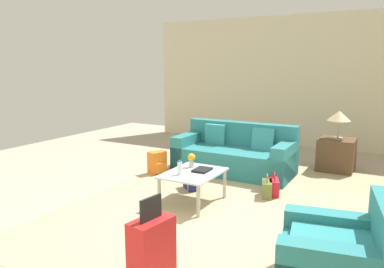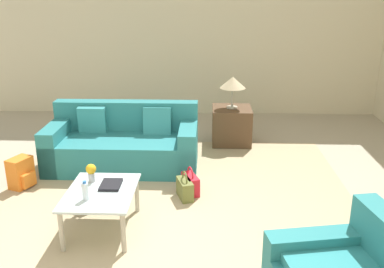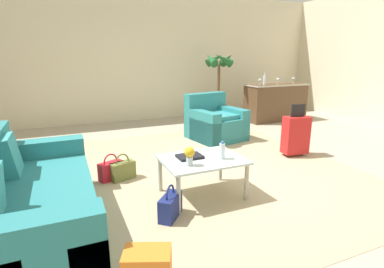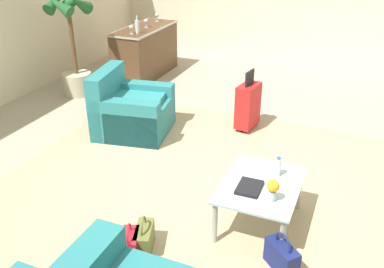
{
  "view_description": "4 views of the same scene",
  "coord_description": "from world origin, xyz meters",
  "px_view_note": "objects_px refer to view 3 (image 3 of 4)",
  "views": [
    {
      "loc": [
        4.03,
        1.95,
        1.93
      ],
      "look_at": [
        -0.05,
        -0.32,
        1.07
      ],
      "focal_mm": 35.0,
      "sensor_mm": 36.0,
      "label": 1
    },
    {
      "loc": [
        3.57,
        0.59,
        2.44
      ],
      "look_at": [
        -0.99,
        0.43,
        0.89
      ],
      "focal_mm": 40.0,
      "sensor_mm": 36.0,
      "label": 2
    },
    {
      "loc": [
        -1.79,
        -3.4,
        1.59
      ],
      "look_at": [
        -0.32,
        -0.02,
        0.62
      ],
      "focal_mm": 28.0,
      "sensor_mm": 36.0,
      "label": 3
    },
    {
      "loc": [
        -3.71,
        -1.2,
        2.64
      ],
      "look_at": [
        -0.26,
        0.25,
        0.76
      ],
      "focal_mm": 40.0,
      "sensor_mm": 36.0,
      "label": 4
    }
  ],
  "objects_px": {
    "armchair": "(214,124)",
    "wine_glass_leftmost": "(260,80)",
    "handbag_olive": "(123,170)",
    "handbag_navy": "(170,206)",
    "couch": "(24,205)",
    "coffee_table_book": "(190,156)",
    "suitcase_red": "(296,134)",
    "water_bottle": "(222,151)",
    "potted_palm": "(218,88)",
    "wine_glass_right_of_centre": "(294,79)",
    "handbag_red": "(111,170)",
    "bar_console": "(275,102)",
    "wine_glass_left_of_centre": "(278,80)",
    "wine_bottle_clear": "(265,80)",
    "flower_vase": "(189,155)",
    "coffee_table": "(202,164)"
  },
  "relations": [
    {
      "from": "armchair",
      "to": "wine_glass_leftmost",
      "type": "height_order",
      "value": "wine_glass_leftmost"
    },
    {
      "from": "armchair",
      "to": "handbag_olive",
      "type": "bearing_deg",
      "value": -146.82
    },
    {
      "from": "handbag_navy",
      "to": "couch",
      "type": "bearing_deg",
      "value": 169.9
    },
    {
      "from": "coffee_table_book",
      "to": "suitcase_red",
      "type": "xyz_separation_m",
      "value": [
        2.12,
        0.62,
        -0.11
      ]
    },
    {
      "from": "water_bottle",
      "to": "potted_palm",
      "type": "relative_size",
      "value": 0.12
    },
    {
      "from": "wine_glass_right_of_centre",
      "to": "handbag_navy",
      "type": "distance_m",
      "value": 5.76
    },
    {
      "from": "armchair",
      "to": "handbag_red",
      "type": "bearing_deg",
      "value": -149.73
    },
    {
      "from": "armchair",
      "to": "handbag_navy",
      "type": "xyz_separation_m",
      "value": [
        -1.79,
        -2.5,
        -0.17
      ]
    },
    {
      "from": "handbag_navy",
      "to": "handbag_red",
      "type": "distance_m",
      "value": 1.29
    },
    {
      "from": "wine_glass_right_of_centre",
      "to": "suitcase_red",
      "type": "height_order",
      "value": "wine_glass_right_of_centre"
    },
    {
      "from": "water_bottle",
      "to": "suitcase_red",
      "type": "relative_size",
      "value": 0.24
    },
    {
      "from": "bar_console",
      "to": "potted_palm",
      "type": "height_order",
      "value": "potted_palm"
    },
    {
      "from": "wine_glass_left_of_centre",
      "to": "wine_bottle_clear",
      "type": "relative_size",
      "value": 0.51
    },
    {
      "from": "suitcase_red",
      "to": "handbag_navy",
      "type": "height_order",
      "value": "suitcase_red"
    },
    {
      "from": "water_bottle",
      "to": "wine_glass_leftmost",
      "type": "relative_size",
      "value": 1.32
    },
    {
      "from": "wine_glass_left_of_centre",
      "to": "armchair",
      "type": "bearing_deg",
      "value": -158.15
    },
    {
      "from": "wine_glass_right_of_centre",
      "to": "handbag_red",
      "type": "bearing_deg",
      "value": -155.78
    },
    {
      "from": "handbag_red",
      "to": "couch",
      "type": "bearing_deg",
      "value": -132.19
    },
    {
      "from": "flower_vase",
      "to": "wine_glass_leftmost",
      "type": "height_order",
      "value": "wine_glass_leftmost"
    },
    {
      "from": "coffee_table_book",
      "to": "handbag_red",
      "type": "xyz_separation_m",
      "value": [
        -0.78,
        0.81,
        -0.34
      ]
    },
    {
      "from": "potted_palm",
      "to": "wine_glass_left_of_centre",
      "type": "bearing_deg",
      "value": -26.33
    },
    {
      "from": "water_bottle",
      "to": "handbag_red",
      "type": "bearing_deg",
      "value": 137.77
    },
    {
      "from": "water_bottle",
      "to": "coffee_table_book",
      "type": "xyz_separation_m",
      "value": [
        -0.32,
        0.18,
        -0.08
      ]
    },
    {
      "from": "bar_console",
      "to": "wine_glass_leftmost",
      "type": "xyz_separation_m",
      "value": [
        -0.53,
        -0.04,
        0.55
      ]
    },
    {
      "from": "wine_glass_left_of_centre",
      "to": "handbag_red",
      "type": "xyz_separation_m",
      "value": [
        -4.4,
        -2.16,
        -0.89
      ]
    },
    {
      "from": "handbag_olive",
      "to": "flower_vase",
      "type": "bearing_deg",
      "value": -61.37
    },
    {
      "from": "wine_glass_right_of_centre",
      "to": "potted_palm",
      "type": "relative_size",
      "value": 0.09
    },
    {
      "from": "coffee_table",
      "to": "bar_console",
      "type": "relative_size",
      "value": 0.59
    },
    {
      "from": "coffee_table",
      "to": "coffee_table_book",
      "type": "height_order",
      "value": "coffee_table_book"
    },
    {
      "from": "bar_console",
      "to": "wine_glass_right_of_centre",
      "type": "bearing_deg",
      "value": 1.32
    },
    {
      "from": "wine_glass_right_of_centre",
      "to": "armchair",
      "type": "bearing_deg",
      "value": -161.05
    },
    {
      "from": "coffee_table",
      "to": "flower_vase",
      "type": "xyz_separation_m",
      "value": [
        -0.22,
        -0.15,
        0.18
      ]
    },
    {
      "from": "flower_vase",
      "to": "coffee_table",
      "type": "bearing_deg",
      "value": 34.29
    },
    {
      "from": "suitcase_red",
      "to": "handbag_navy",
      "type": "relative_size",
      "value": 2.37
    },
    {
      "from": "coffee_table",
      "to": "suitcase_red",
      "type": "xyz_separation_m",
      "value": [
        2.0,
        0.7,
        -0.04
      ]
    },
    {
      "from": "coffee_table_book",
      "to": "wine_glass_right_of_centre",
      "type": "xyz_separation_m",
      "value": [
        4.15,
        3.03,
        0.54
      ]
    },
    {
      "from": "flower_vase",
      "to": "handbag_red",
      "type": "relative_size",
      "value": 0.57
    },
    {
      "from": "coffee_table",
      "to": "flower_vase",
      "type": "relative_size",
      "value": 4.47
    },
    {
      "from": "couch",
      "to": "coffee_table",
      "type": "height_order",
      "value": "couch"
    },
    {
      "from": "handbag_olive",
      "to": "handbag_navy",
      "type": "relative_size",
      "value": 1.0
    },
    {
      "from": "couch",
      "to": "suitcase_red",
      "type": "height_order",
      "value": "couch"
    },
    {
      "from": "coffee_table",
      "to": "handbag_red",
      "type": "bearing_deg",
      "value": 135.04
    },
    {
      "from": "handbag_olive",
      "to": "potted_palm",
      "type": "distance_m",
      "value": 4.17
    },
    {
      "from": "coffee_table",
      "to": "handbag_navy",
      "type": "distance_m",
      "value": 0.66
    },
    {
      "from": "bar_console",
      "to": "potted_palm",
      "type": "distance_m",
      "value": 1.47
    },
    {
      "from": "armchair",
      "to": "handbag_olive",
      "type": "distance_m",
      "value": 2.45
    },
    {
      "from": "wine_glass_right_of_centre",
      "to": "suitcase_red",
      "type": "relative_size",
      "value": 0.18
    },
    {
      "from": "coffee_table_book",
      "to": "suitcase_red",
      "type": "height_order",
      "value": "suitcase_red"
    },
    {
      "from": "coffee_table",
      "to": "suitcase_red",
      "type": "relative_size",
      "value": 1.08
    },
    {
      "from": "wine_bottle_clear",
      "to": "potted_palm",
      "type": "height_order",
      "value": "potted_palm"
    }
  ]
}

